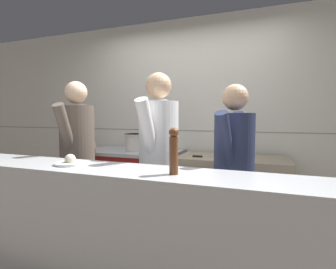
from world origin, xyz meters
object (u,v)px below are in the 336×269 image
pepper_mill (174,150)px  chef_line (234,171)px  chefs_knife (205,157)px  plated_dish_main (70,162)px  oven_range (133,185)px  mixing_bowl_steel (230,151)px  stock_pot (135,142)px  chef_head_cook (78,155)px  chef_sous (159,159)px

pepper_mill → chef_line: size_ratio=0.18×
chefs_knife → chef_line: bearing=-58.6°
pepper_mill → plated_dish_main: bearing=177.8°
oven_range → mixing_bowl_steel: 1.30m
stock_pot → chefs_knife: 0.92m
chef_head_cook → chef_sous: 0.92m
plated_dish_main → chef_sous: chef_sous is taller
pepper_mill → chef_head_cook: (-1.28, 0.65, -0.19)m
stock_pot → pepper_mill: size_ratio=0.96×
mixing_bowl_steel → chef_head_cook: chef_head_cook is taller
pepper_mill → chefs_knife: bearing=93.9°
stock_pot → chef_head_cook: bearing=-111.3°
stock_pot → pepper_mill: (1.00, -1.38, 0.12)m
mixing_bowl_steel → plated_dish_main: bearing=-124.0°
stock_pot → plated_dish_main: size_ratio=1.22×
stock_pot → pepper_mill: pepper_mill is taller
mixing_bowl_steel → chef_line: size_ratio=0.14×
plated_dish_main → pepper_mill: size_ratio=0.79×
oven_range → pepper_mill: bearing=-53.3°
chef_head_cook → chef_line: bearing=-10.2°
mixing_bowl_steel → chef_sous: size_ratio=0.13×
oven_range → chef_sous: (0.70, -0.81, 0.50)m
chef_sous → plated_dish_main: bearing=-127.7°
chefs_knife → chef_sous: (-0.27, -0.67, 0.06)m
chefs_knife → chef_line: chef_line is taller
chef_sous → chef_head_cook: bearing=179.1°
oven_range → chef_line: bearing=-29.6°
chef_head_cook → pepper_mill: bearing=-37.2°
chefs_knife → plated_dish_main: bearing=-120.9°
chef_line → plated_dish_main: bearing=-139.2°
plated_dish_main → pepper_mill: bearing=-2.2°
chef_sous → chef_line: (0.65, 0.04, -0.07)m
chef_sous → mixing_bowl_steel: bearing=61.3°
oven_range → plated_dish_main: size_ratio=5.29×
stock_pot → chef_line: 1.49m
stock_pot → chef_sous: bearing=-50.3°
chef_head_cook → chef_sous: (0.92, -0.04, 0.02)m
oven_range → stock_pot: size_ratio=4.34×
oven_range → pepper_mill: size_ratio=4.18×
chef_sous → chef_line: bearing=5.1°
chef_line → oven_range: bearing=162.4°
pepper_mill → chef_head_cook: chef_head_cook is taller
plated_dish_main → chef_sous: (0.47, 0.58, -0.04)m
oven_range → stock_pot: bearing=-30.9°
chef_head_cook → chef_line: size_ratio=1.06×
chef_sous → pepper_mill: bearing=-58.2°
chef_line → pepper_mill: bearing=-102.2°
oven_range → chef_head_cook: size_ratio=0.72×
stock_pot → chef_head_cook: chef_head_cook is taller
stock_pot → pepper_mill: 1.71m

